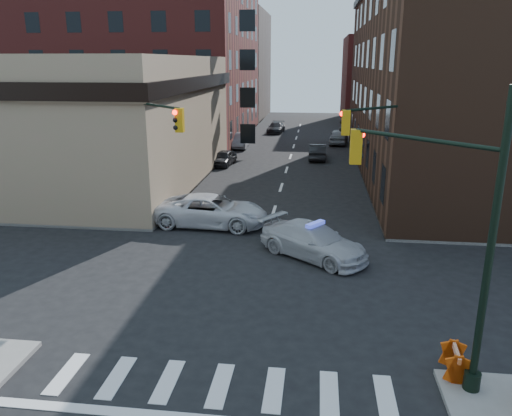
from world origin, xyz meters
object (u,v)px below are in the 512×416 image
(barricade_nw_a, at_px, (112,207))
(barrel_bank, at_px, (197,214))
(parked_car_enear, at_px, (317,152))
(pedestrian_a, at_px, (75,207))
(barricade_se_a, at_px, (455,362))
(barrel_road, at_px, (276,241))
(police_car, at_px, (313,241))
(parked_car_wfar, at_px, (240,141))
(pedestrian_b, at_px, (132,194))
(pickup, at_px, (212,211))
(parked_car_wnear, at_px, (224,158))

(barricade_nw_a, bearing_deg, barrel_bank, 7.88)
(parked_car_enear, relative_size, pedestrian_a, 2.36)
(pedestrian_a, distance_m, barricade_nw_a, 2.22)
(barricade_se_a, bearing_deg, barrel_road, 36.34)
(police_car, bearing_deg, pedestrian_a, 113.49)
(parked_car_wfar, distance_m, parked_car_enear, 9.67)
(pedestrian_b, bearing_deg, parked_car_wfar, 72.70)
(police_car, distance_m, pickup, 6.82)
(parked_car_wfar, distance_m, barricade_nw_a, 24.95)
(barrel_bank, bearing_deg, pedestrian_b, 163.51)
(police_car, relative_size, barrel_road, 5.48)
(parked_car_enear, bearing_deg, pedestrian_b, 59.66)
(parked_car_wfar, distance_m, pedestrian_a, 26.86)
(pedestrian_a, xyz_separation_m, barricade_nw_a, (1.35, 1.71, -0.41))
(parked_car_wfar, height_order, pedestrian_b, pedestrian_b)
(parked_car_wfar, bearing_deg, pedestrian_a, -102.94)
(barrel_road, distance_m, barrel_bank, 6.05)
(barrel_bank, bearing_deg, parked_car_wfar, 93.27)
(pickup, bearing_deg, pedestrian_a, 101.14)
(barrel_bank, bearing_deg, barricade_se_a, -51.24)
(barricade_se_a, bearing_deg, pedestrian_a, 59.86)
(pedestrian_b, xyz_separation_m, barrel_road, (8.89, -5.00, -0.65))
(pickup, height_order, barrel_road, pickup)
(pickup, bearing_deg, pedestrian_b, 74.94)
(pedestrian_b, distance_m, barrel_bank, 4.39)
(parked_car_wnear, height_order, parked_car_enear, parked_car_enear)
(barrel_bank, bearing_deg, barricade_nw_a, 177.28)
(pickup, distance_m, barrel_bank, 1.11)
(parked_car_wfar, distance_m, barricade_se_a, 39.94)
(barrel_road, height_order, barricade_se_a, barrel_road)
(barricade_se_a, bearing_deg, police_car, 29.38)
(police_car, xyz_separation_m, parked_car_wnear, (-7.92, 20.18, -0.13))
(parked_car_enear, bearing_deg, pedestrian_a, 58.36)
(pedestrian_b, bearing_deg, police_car, -38.59)
(parked_car_wnear, bearing_deg, police_car, -61.39)
(police_car, height_order, barrel_bank, police_car)
(barrel_bank, distance_m, barricade_se_a, 16.89)
(parked_car_wfar, xyz_separation_m, pedestrian_b, (-2.74, -23.69, 0.39))
(pickup, distance_m, parked_car_enear, 20.74)
(pickup, height_order, barrel_bank, pickup)
(parked_car_wnear, relative_size, parked_car_wfar, 0.84)
(pedestrian_a, relative_size, barricade_se_a, 1.67)
(police_car, xyz_separation_m, parked_car_wfar, (-7.92, 29.33, -0.03))
(police_car, xyz_separation_m, barricade_se_a, (4.07, -8.76, -0.21))
(pickup, distance_m, pedestrian_a, 7.41)
(parked_car_wnear, distance_m, barricade_se_a, 31.33)
(parked_car_wnear, relative_size, barrel_bank, 3.95)
(pedestrian_a, height_order, barricade_se_a, pedestrian_a)
(parked_car_wfar, xyz_separation_m, barricade_nw_a, (-3.62, -24.68, -0.09))
(police_car, distance_m, parked_car_enear, 23.90)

